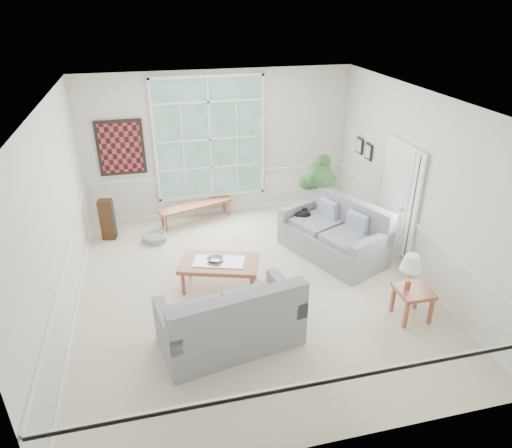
{
  "coord_description": "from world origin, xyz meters",
  "views": [
    {
      "loc": [
        -1.39,
        -6.01,
        4.3
      ],
      "look_at": [
        0.1,
        0.2,
        1.05
      ],
      "focal_mm": 32.0,
      "sensor_mm": 36.0,
      "label": 1
    }
  ],
  "objects_px": {
    "loveseat_right": "(333,230)",
    "loveseat_front": "(230,312)",
    "coffee_table": "(220,274)",
    "end_table": "(314,219)",
    "side_table": "(412,304)"
  },
  "relations": [
    {
      "from": "coffee_table",
      "to": "end_table",
      "type": "height_order",
      "value": "end_table"
    },
    {
      "from": "loveseat_front",
      "to": "end_table",
      "type": "distance_m",
      "value": 3.66
    },
    {
      "from": "loveseat_front",
      "to": "side_table",
      "type": "distance_m",
      "value": 2.69
    },
    {
      "from": "coffee_table",
      "to": "side_table",
      "type": "distance_m",
      "value": 2.97
    },
    {
      "from": "loveseat_front",
      "to": "coffee_table",
      "type": "distance_m",
      "value": 1.37
    },
    {
      "from": "loveseat_front",
      "to": "side_table",
      "type": "relative_size",
      "value": 3.72
    },
    {
      "from": "loveseat_right",
      "to": "end_table",
      "type": "distance_m",
      "value": 1.05
    },
    {
      "from": "coffee_table",
      "to": "end_table",
      "type": "relative_size",
      "value": 2.52
    },
    {
      "from": "loveseat_right",
      "to": "loveseat_front",
      "type": "xyz_separation_m",
      "value": [
        -2.23,
        -1.86,
        -0.02
      ]
    },
    {
      "from": "loveseat_right",
      "to": "coffee_table",
      "type": "height_order",
      "value": "loveseat_right"
    },
    {
      "from": "loveseat_right",
      "to": "loveseat_front",
      "type": "relative_size",
      "value": 1.03
    },
    {
      "from": "end_table",
      "to": "side_table",
      "type": "height_order",
      "value": "side_table"
    },
    {
      "from": "end_table",
      "to": "side_table",
      "type": "xyz_separation_m",
      "value": [
        0.43,
        -2.99,
        0.0
      ]
    },
    {
      "from": "coffee_table",
      "to": "side_table",
      "type": "bearing_deg",
      "value": -11.17
    },
    {
      "from": "side_table",
      "to": "loveseat_right",
      "type": "bearing_deg",
      "value": 102.79
    }
  ]
}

